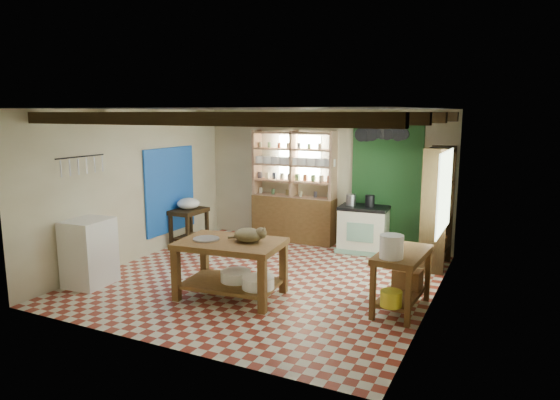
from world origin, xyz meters
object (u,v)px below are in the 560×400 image
at_px(work_table, 231,269).
at_px(right_counter, 402,281).
at_px(prep_table, 189,227).
at_px(white_cabinet, 89,252).
at_px(stove, 363,229).
at_px(cat, 248,235).

relative_size(work_table, right_counter, 1.29).
distance_m(prep_table, right_counter, 4.59).
xyz_separation_m(prep_table, white_cabinet, (-0.02, -2.45, 0.14)).
height_order(stove, white_cabinet, white_cabinet).
distance_m(right_counter, cat, 2.12).
relative_size(right_counter, cat, 2.59).
bearing_deg(cat, white_cabinet, 177.82).
xyz_separation_m(white_cabinet, right_counter, (4.40, 1.07, -0.11)).
relative_size(white_cabinet, cat, 2.35).
relative_size(stove, cat, 2.07).
bearing_deg(right_counter, cat, -163.01).
relative_size(white_cabinet, right_counter, 0.91).
distance_m(white_cabinet, cat, 2.50).
height_order(right_counter, cat, cat).
xyz_separation_m(stove, cat, (-0.76, -2.93, 0.47)).
bearing_deg(work_table, stove, 65.66).
bearing_deg(prep_table, cat, -37.37).
bearing_deg(prep_table, right_counter, -16.68).
xyz_separation_m(prep_table, cat, (2.38, -1.87, 0.54)).
xyz_separation_m(stove, white_cabinet, (-3.16, -3.51, 0.07)).
distance_m(white_cabinet, right_counter, 4.53).
height_order(work_table, stove, stove).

